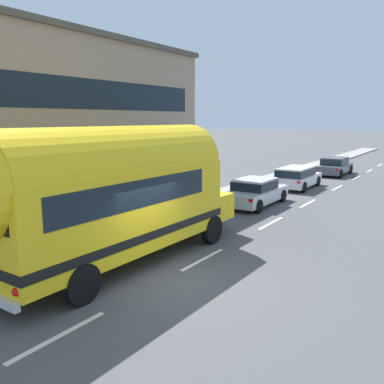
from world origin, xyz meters
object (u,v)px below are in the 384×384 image
Objects in this scene: painted_bus at (105,191)px; car_second at (297,176)px; car_lead at (255,191)px; car_third at (335,165)px.

painted_bus is 16.76m from car_second.
painted_bus reaches higher than car_lead.
car_lead is 6.11m from car_second.
car_second is 0.91× the size of car_third.
car_third is (0.29, 7.83, -0.05)m from car_second.
car_lead is at bearing -90.19° from car_second.
painted_bus reaches higher than car_third.
car_second and car_third have the same top height.
car_lead is 13.94m from car_third.
painted_bus is 24.57m from car_third.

